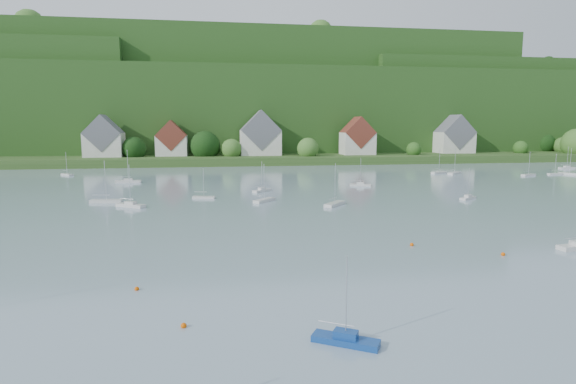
{
  "coord_description": "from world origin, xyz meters",
  "views": [
    {
      "loc": [
        -13.26,
        -1.36,
        15.08
      ],
      "look_at": [
        -1.34,
        75.0,
        4.0
      ],
      "focal_mm": 29.21,
      "sensor_mm": 36.0,
      "label": 1
    }
  ],
  "objects": [
    {
      "name": "mooring_buoy_0",
      "position": [
        -15.86,
        32.85,
        0.0
      ],
      "size": [
        0.46,
        0.46,
        0.46
      ],
      "primitive_type": "sphere",
      "color": "#E05302",
      "rests_on": "ground"
    },
    {
      "name": "far_shore_strip",
      "position": [
        0.0,
        200.0,
        1.5
      ],
      "size": [
        600.0,
        60.0,
        3.0
      ],
      "primitive_type": "cube",
      "color": "#2A491B",
      "rests_on": "ground"
    },
    {
      "name": "village_building_4",
      "position": [
        90.0,
        190.0,
        9.59
      ],
      "size": [
        15.0,
        10.4,
        16.5
      ],
      "color": "beige",
      "rests_on": "far_shore_strip"
    },
    {
      "name": "village_building_2",
      "position": [
        5.0,
        188.0,
        10.27
      ],
      "size": [
        16.0,
        11.44,
        18.0
      ],
      "color": "beige",
      "rests_on": "far_shore_strip"
    },
    {
      "name": "near_sailboat_1",
      "position": [
        -4.57,
        28.38,
        0.39
      ],
      "size": [
        4.7,
        3.52,
        6.33
      ],
      "rotation": [
        0.0,
        0.0,
        -0.54
      ],
      "color": "navy",
      "rests_on": "ground"
    },
    {
      "name": "far_sailboat_cluster",
      "position": [
        6.92,
        117.27,
        0.37
      ],
      "size": [
        204.16,
        71.65,
        8.71
      ],
      "color": "silver",
      "rests_on": "ground"
    },
    {
      "name": "mooring_buoy_3",
      "position": [
        11.04,
        52.97,
        0.0
      ],
      "size": [
        0.49,
        0.49,
        0.49
      ],
      "primitive_type": "sphere",
      "color": "#E05302",
      "rests_on": "ground"
    },
    {
      "name": "village_building_0",
      "position": [
        -55.0,
        187.0,
        9.51
      ],
      "size": [
        14.0,
        10.4,
        16.0
      ],
      "color": "beige",
      "rests_on": "far_shore_strip"
    },
    {
      "name": "forested_ridge",
      "position": [
        0.39,
        268.57,
        22.89
      ],
      "size": [
        620.0,
        181.22,
        69.89
      ],
      "color": "#1B3E13",
      "rests_on": "ground"
    },
    {
      "name": "mooring_buoy_5",
      "position": [
        -20.66,
        41.72,
        0.0
      ],
      "size": [
        0.42,
        0.42,
        0.42
      ],
      "primitive_type": "sphere",
      "color": "#E05302",
      "rests_on": "ground"
    },
    {
      "name": "village_building_1",
      "position": [
        -30.0,
        189.0,
        8.75
      ],
      "size": [
        12.0,
        9.36,
        14.0
      ],
      "color": "beige",
      "rests_on": "far_shore_strip"
    },
    {
      "name": "mooring_buoy_2",
      "position": [
        19.73,
        47.13,
        0.0
      ],
      "size": [
        0.48,
        0.48,
        0.48
      ],
      "primitive_type": "sphere",
      "color": "#E05302",
      "rests_on": "ground"
    },
    {
      "name": "village_building_3",
      "position": [
        45.0,
        186.0,
        9.43
      ],
      "size": [
        13.0,
        10.4,
        15.5
      ],
      "color": "beige",
      "rests_on": "far_shore_strip"
    }
  ]
}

